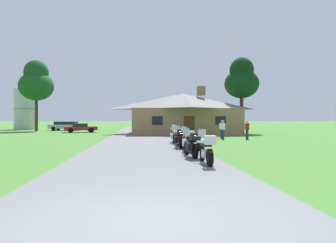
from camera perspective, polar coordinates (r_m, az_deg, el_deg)
ground_plane at (r=25.09m, az=-4.95°, el=-3.60°), size 500.00×500.00×0.00m
asphalt_driveway at (r=23.09m, az=-4.91°, el=-3.88°), size 6.40×80.00×0.06m
motorcycle_white_nearest_to_camera at (r=11.57m, az=7.38°, el=-5.31°), size 0.66×2.08×1.30m
motorcycle_black_second_in_row at (r=13.56m, az=4.59°, el=-4.50°), size 0.85×2.08×1.30m
motorcycle_orange_third_in_row at (r=15.94m, az=3.83°, el=-3.75°), size 0.79×2.08×1.30m
motorcycle_black_fourth_in_row at (r=18.01m, az=2.25°, el=-3.27°), size 0.72×2.08×1.30m
motorcycle_yellow_fifth_in_row at (r=20.21m, az=1.81°, el=-2.83°), size 0.72×2.08×1.30m
motorcycle_blue_farthest_in_row at (r=22.21m, az=1.31°, el=-2.56°), size 0.73×2.08×1.30m
stone_lodge at (r=35.78m, az=2.93°, el=1.60°), size 12.72×9.31×5.72m
bystander_white_shirt_near_lodge at (r=28.11m, az=10.30°, el=-1.27°), size 0.51×0.34×1.67m
bystander_red_shirt_beside_signpost at (r=27.01m, az=14.85°, el=-1.35°), size 0.29×0.54×1.67m
bystander_white_shirt_by_tree at (r=26.58m, az=10.46°, el=-1.33°), size 0.37×0.49×1.69m
tree_right_of_lodge at (r=38.93m, az=13.87°, el=7.69°), size 4.27×4.27×9.52m
tree_left_far at (r=48.60m, az=-23.83°, el=6.84°), size 4.97×4.97×10.49m
metal_silo_distant at (r=56.90m, az=-25.47°, el=2.65°), size 3.93×3.93×7.97m
parked_silver_suv_far_left at (r=48.67m, az=-19.02°, el=-0.74°), size 4.83×2.54×1.40m
parked_red_sedan_far_left at (r=41.25m, az=-16.36°, el=-1.13°), size 4.53×2.86×1.20m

